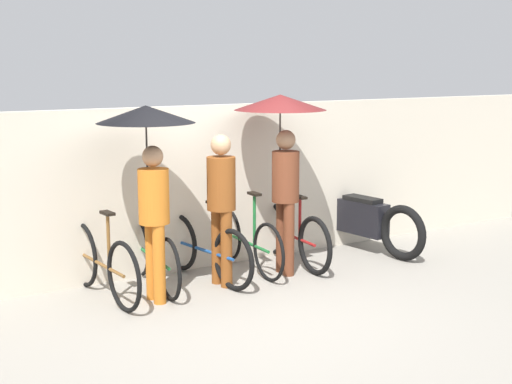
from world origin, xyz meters
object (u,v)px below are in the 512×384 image
Objects in this scene: parked_bicycle_3 at (247,240)px; pedestrian_center at (221,198)px; parked_bicycle_1 at (153,255)px; parked_bicycle_2 at (205,249)px; parked_bicycle_4 at (292,235)px; pedestrian_leading at (149,148)px; motorcycle at (362,220)px; pedestrian_trailing at (282,131)px; parked_bicycle_0 at (102,263)px.

parked_bicycle_3 is 0.91m from pedestrian_center.
parked_bicycle_1 is 0.99× the size of parked_bicycle_2.
parked_bicycle_4 is 1.36m from pedestrian_center.
parked_bicycle_3 is 1.00× the size of pedestrian_center.
pedestrian_leading reaches higher than parked_bicycle_3.
parked_bicycle_1 reaches higher than motorcycle.
parked_bicycle_3 is at bearing 83.10° from motorcycle.
pedestrian_center is (0.86, 0.03, -0.62)m from pedestrian_leading.
parked_bicycle_2 reaches higher than parked_bicycle_3.
parked_bicycle_3 is 1.39m from pedestrian_trailing.
parked_bicycle_3 is at bearing -91.04° from parked_bicycle_2.
motorcycle is (3.03, 0.06, 0.04)m from parked_bicycle_1.
parked_bicycle_3 is 1.80m from motorcycle.
parked_bicycle_1 is (0.62, 0.08, -0.02)m from parked_bicycle_0.
parked_bicycle_2 is at bearing -91.11° from parked_bicycle_1.
pedestrian_center reaches higher than parked_bicycle_4.
parked_bicycle_2 is 1.01× the size of pedestrian_center.
parked_bicycle_1 reaches higher than parked_bicycle_4.
parked_bicycle_2 is 1.23m from parked_bicycle_4.
pedestrian_leading is at bearing 102.30° from parked_bicycle_2.
pedestrian_center is 1.11m from pedestrian_trailing.
pedestrian_leading reaches higher than parked_bicycle_0.
parked_bicycle_3 is (0.62, 0.09, 0.00)m from parked_bicycle_2.
pedestrian_trailing reaches higher than parked_bicycle_4.
parked_bicycle_3 is 0.83× the size of pedestrian_leading.
pedestrian_center is at bearing -106.38° from parked_bicycle_0.
pedestrian_leading is at bearing 107.74° from parked_bicycle_3.
motorcycle is (3.65, 0.14, 0.02)m from parked_bicycle_0.
motorcycle is at bearing -82.63° from parked_bicycle_4.
pedestrian_trailing is (1.55, -0.24, 1.33)m from parked_bicycle_1.
motorcycle is at bearing -96.53° from parked_bicycle_2.
pedestrian_center is (1.30, -0.26, 0.62)m from parked_bicycle_0.
pedestrian_trailing is at bearing -128.63° from parked_bicycle_3.
parked_bicycle_2 is 1.51m from pedestrian_leading.
parked_bicycle_4 is at bearing 40.40° from pedestrian_trailing.
motorcycle is (2.35, 0.40, -0.60)m from pedestrian_center.
parked_bicycle_1 is at bearing 93.16° from parked_bicycle_3.
pedestrian_trailing reaches higher than pedestrian_leading.
parked_bicycle_2 is at bearing 173.40° from pedestrian_trailing.
parked_bicycle_0 is 1.85m from parked_bicycle_3.
pedestrian_leading is (0.44, -0.29, 1.23)m from parked_bicycle_0.
motorcycle is at bearing 2.34° from pedestrian_center.
parked_bicycle_3 is 0.97× the size of parked_bicycle_4.
pedestrian_center is at bearing -169.05° from pedestrian_trailing.
pedestrian_center is at bearing -111.94° from parked_bicycle_1.
pedestrian_trailing is (0.86, 0.10, 0.69)m from pedestrian_center.
parked_bicycle_3 is at bearing -91.63° from parked_bicycle_0.
parked_bicycle_2 reaches higher than motorcycle.
pedestrian_trailing reaches higher than pedestrian_center.
parked_bicycle_1 is at bearing 63.43° from pedestrian_leading.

